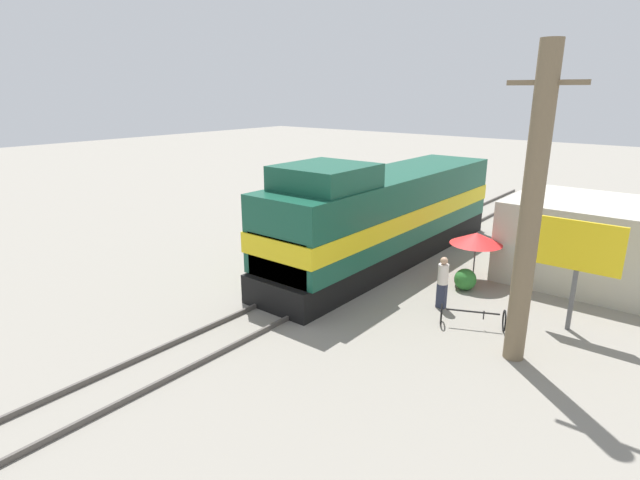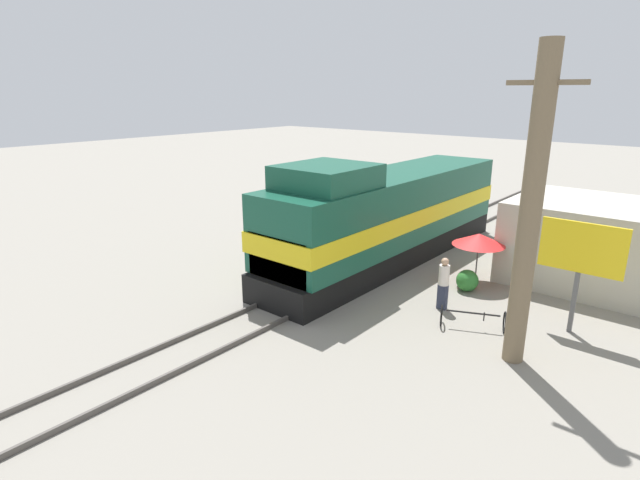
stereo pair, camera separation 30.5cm
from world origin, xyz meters
The scene contains 11 objects.
ground_plane centered at (0.00, 0.00, 0.00)m, with size 120.00×120.00×0.00m, color gray.
rail_near centered at (-0.72, 0.00, 0.07)m, with size 0.08×41.95×0.15m, color #4C4742.
rail_far centered at (0.72, 0.00, 0.07)m, with size 0.08×41.95×0.15m, color #4C4742.
locomotive centered at (0.00, 2.15, 1.96)m, with size 3.03×13.90×4.47m.
utility_pole centered at (6.94, -2.28, 4.04)m, with size 1.80×0.53×8.01m.
vendor_umbrella centered at (3.90, 2.33, 1.69)m, with size 1.89×1.89×1.91m.
billboard_sign centered at (7.66, 0.41, 2.45)m, with size 2.27×0.12×3.34m.
shrub_cluster centered at (3.98, 1.41, 0.39)m, with size 0.78×0.78×0.78m, color #2D722D.
person_bystander centered at (4.00, -0.55, 0.95)m, with size 0.34×0.34×1.75m.
bicycle centered at (5.38, -1.30, 0.34)m, with size 1.97×1.37×0.66m.
building_block_distant centered at (8.31, 5.22, 1.51)m, with size 8.08×4.75×3.02m, color #B7B2A3.
Camera 1 is at (10.38, -14.82, 6.88)m, focal length 28.00 mm.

